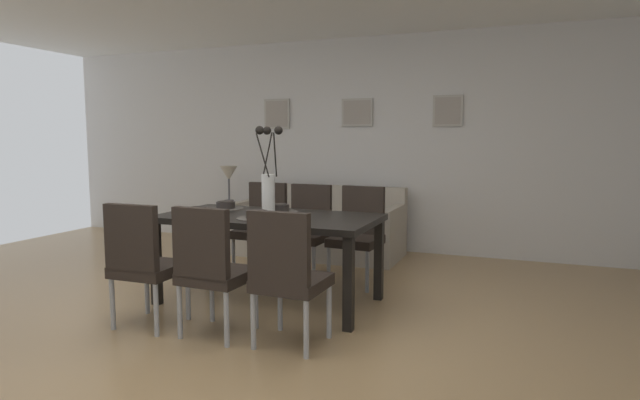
# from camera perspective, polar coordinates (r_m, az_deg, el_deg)

# --- Properties ---
(ground_plane) EXTENTS (9.00, 9.00, 0.00)m
(ground_plane) POSITION_cam_1_polar(r_m,az_deg,el_deg) (3.90, -8.91, -14.10)
(ground_plane) COLOR tan
(back_wall_panel) EXTENTS (9.00, 0.10, 2.60)m
(back_wall_panel) POSITION_cam_1_polar(r_m,az_deg,el_deg) (6.65, 5.30, 5.94)
(back_wall_panel) COLOR silver
(back_wall_panel) RESTS_ON ground
(dining_table) EXTENTS (1.80, 0.93, 0.74)m
(dining_table) POSITION_cam_1_polar(r_m,az_deg,el_deg) (4.45, -5.52, -2.61)
(dining_table) COLOR black
(dining_table) RESTS_ON ground
(dining_chair_near_left) EXTENTS (0.45, 0.45, 0.92)m
(dining_chair_near_left) POSITION_cam_1_polar(r_m,az_deg,el_deg) (4.06, -18.46, -6.02)
(dining_chair_near_left) COLOR black
(dining_chair_near_left) RESTS_ON ground
(dining_chair_near_right) EXTENTS (0.45, 0.45, 0.92)m
(dining_chair_near_right) POSITION_cam_1_polar(r_m,az_deg,el_deg) (5.49, -6.14, -2.47)
(dining_chair_near_right) COLOR black
(dining_chair_near_right) RESTS_ON ground
(dining_chair_far_left) EXTENTS (0.45, 0.45, 0.92)m
(dining_chair_far_left) POSITION_cam_1_polar(r_m,az_deg,el_deg) (3.75, -11.57, -6.85)
(dining_chair_far_left) COLOR black
(dining_chair_far_left) RESTS_ON ground
(dining_chair_far_right) EXTENTS (0.45, 0.45, 0.92)m
(dining_chair_far_right) POSITION_cam_1_polar(r_m,az_deg,el_deg) (5.25, -1.42, -2.86)
(dining_chair_far_right) COLOR black
(dining_chair_far_right) RESTS_ON ground
(dining_chair_mid_left) EXTENTS (0.45, 0.45, 0.92)m
(dining_chair_mid_left) POSITION_cam_1_polar(r_m,az_deg,el_deg) (3.50, -3.59, -7.70)
(dining_chair_mid_left) COLOR black
(dining_chair_mid_left) RESTS_ON ground
(dining_chair_mid_right) EXTENTS (0.47, 0.47, 0.92)m
(dining_chair_mid_right) POSITION_cam_1_polar(r_m,az_deg,el_deg) (5.06, 4.17, -3.23)
(dining_chair_mid_right) COLOR black
(dining_chair_mid_right) RESTS_ON ground
(centerpiece_vase) EXTENTS (0.21, 0.23, 0.73)m
(centerpiece_vase) POSITION_cam_1_polar(r_m,az_deg,el_deg) (4.41, -5.56, 2.01)
(centerpiece_vase) COLOR white
(centerpiece_vase) RESTS_ON dining_table
(placemat_near_left) EXTENTS (0.32, 0.32, 0.01)m
(placemat_near_left) POSITION_cam_1_polar(r_m,az_deg,el_deg) (4.54, -12.83, -1.55)
(placemat_near_left) COLOR #4C4742
(placemat_near_left) RESTS_ON dining_table
(bowl_near_left) EXTENTS (0.17, 0.17, 0.07)m
(bowl_near_left) POSITION_cam_1_polar(r_m,az_deg,el_deg) (4.53, -12.84, -1.09)
(bowl_near_left) COLOR #2D2826
(bowl_near_left) RESTS_ON dining_table
(placemat_near_right) EXTENTS (0.32, 0.32, 0.01)m
(placemat_near_right) POSITION_cam_1_polar(r_m,az_deg,el_deg) (4.89, -10.06, -0.92)
(placemat_near_right) COLOR #4C4742
(placemat_near_right) RESTS_ON dining_table
(bowl_near_right) EXTENTS (0.17, 0.17, 0.07)m
(bowl_near_right) POSITION_cam_1_polar(r_m,az_deg,el_deg) (4.88, -10.07, -0.49)
(bowl_near_right) COLOR #2D2826
(bowl_near_right) RESTS_ON dining_table
(placemat_far_left) EXTENTS (0.32, 0.32, 0.01)m
(placemat_far_left) POSITION_cam_1_polar(r_m,az_deg,el_deg) (4.26, -6.82, -1.96)
(placemat_far_left) COLOR #4C4742
(placemat_far_left) RESTS_ON dining_table
(bowl_far_left) EXTENTS (0.17, 0.17, 0.07)m
(bowl_far_left) POSITION_cam_1_polar(r_m,az_deg,el_deg) (4.25, -6.82, -1.47)
(bowl_far_left) COLOR #2D2826
(bowl_far_left) RESTS_ON dining_table
(placemat_far_right) EXTENTS (0.32, 0.32, 0.01)m
(placemat_far_right) POSITION_cam_1_polar(r_m,az_deg,el_deg) (4.63, -4.36, -1.25)
(placemat_far_right) COLOR #4C4742
(placemat_far_right) RESTS_ON dining_table
(bowl_far_right) EXTENTS (0.17, 0.17, 0.07)m
(bowl_far_right) POSITION_cam_1_polar(r_m,az_deg,el_deg) (4.62, -4.36, -0.80)
(bowl_far_right) COLOR #2D2826
(bowl_far_right) RESTS_ON dining_table
(sofa) EXTENTS (1.94, 0.84, 0.80)m
(sofa) POSITION_cam_1_polar(r_m,az_deg,el_deg) (6.34, -0.03, -3.35)
(sofa) COLOR #B2A899
(sofa) RESTS_ON ground
(side_table) EXTENTS (0.36, 0.36, 0.52)m
(side_table) POSITION_cam_1_polar(r_m,az_deg,el_deg) (6.88, -9.64, -2.80)
(side_table) COLOR #33261E
(side_table) RESTS_ON ground
(table_lamp) EXTENTS (0.22, 0.22, 0.51)m
(table_lamp) POSITION_cam_1_polar(r_m,az_deg,el_deg) (6.81, -9.75, 2.46)
(table_lamp) COLOR #4C4C51
(table_lamp) RESTS_ON side_table
(framed_picture_left) EXTENTS (0.36, 0.03, 0.39)m
(framed_picture_left) POSITION_cam_1_polar(r_m,az_deg,el_deg) (7.04, -4.63, 9.18)
(framed_picture_left) COLOR #B2ADA3
(framed_picture_center) EXTENTS (0.40, 0.03, 0.34)m
(framed_picture_center) POSITION_cam_1_polar(r_m,az_deg,el_deg) (6.63, 4.00, 9.34)
(framed_picture_center) COLOR #B2ADA3
(framed_picture_right) EXTENTS (0.34, 0.03, 0.36)m
(framed_picture_right) POSITION_cam_1_polar(r_m,az_deg,el_deg) (6.39, 13.53, 9.28)
(framed_picture_right) COLOR #B2ADA3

